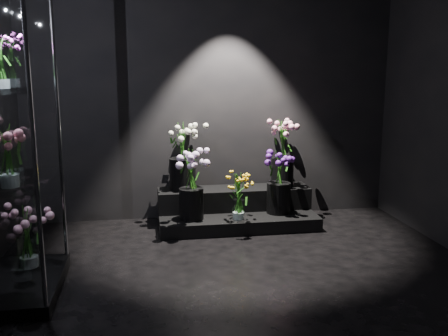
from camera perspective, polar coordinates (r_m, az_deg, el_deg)
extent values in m
plane|color=black|center=(3.83, 2.85, -13.94)|extent=(4.00, 4.00, 0.00)
plane|color=black|center=(5.44, -1.43, 8.86)|extent=(4.00, 0.00, 4.00)
plane|color=black|center=(1.59, 18.53, 2.23)|extent=(4.00, 0.00, 4.00)
cube|color=black|center=(5.30, 1.49, -5.86)|extent=(1.64, 0.73, 0.14)
cube|color=black|center=(5.42, 1.15, -3.46)|extent=(1.64, 0.36, 0.23)
cube|color=black|center=(4.10, -22.33, -12.32)|extent=(0.59, 0.99, 0.10)
cube|color=white|center=(3.86, -23.20, -1.47)|extent=(0.53, 0.93, 0.01)
cube|color=white|center=(3.78, -23.97, 8.06)|extent=(0.53, 0.93, 0.01)
cylinder|color=white|center=(5.04, 1.67, -4.75)|extent=(0.12, 0.12, 0.20)
cylinder|color=black|center=(5.05, -3.75, -4.09)|extent=(0.25, 0.25, 0.32)
cylinder|color=black|center=(5.28, 6.26, -3.42)|extent=(0.25, 0.25, 0.32)
cylinder|color=black|center=(5.33, -4.76, -0.67)|extent=(0.28, 0.28, 0.33)
cylinder|color=black|center=(5.49, 6.69, -0.46)|extent=(0.24, 0.24, 0.31)
cylinder|color=white|center=(3.64, -23.37, -0.09)|extent=(0.13, 0.13, 0.25)
cylinder|color=white|center=(3.92, -24.13, 9.70)|extent=(0.12, 0.12, 0.20)
cylinder|color=white|center=(4.25, -21.43, -8.94)|extent=(0.15, 0.15, 0.24)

